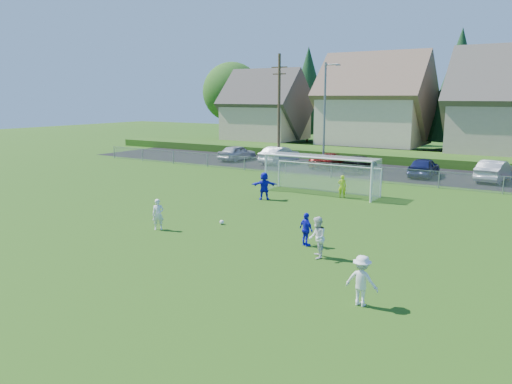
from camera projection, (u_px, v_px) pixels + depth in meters
ground at (145, 261)px, 19.13m from camera, size 160.00×160.00×0.00m
asphalt_lot at (379, 171)px, 41.97m from camera, size 60.00×60.00×0.00m
grass_embankment at (405, 158)px, 48.12m from camera, size 70.00×6.00×0.80m
soccer_ball at (222, 222)px, 24.60m from camera, size 0.22×0.22×0.22m
player_white_a at (158, 214)px, 23.50m from camera, size 0.64×0.62×1.47m
player_white_b at (317, 238)px, 19.35m from camera, size 0.92×1.00×1.64m
player_white_c at (362, 281)px, 14.94m from camera, size 1.02×0.60×1.57m
player_blue_a at (306, 229)px, 20.95m from camera, size 0.90×0.69×1.43m
player_blue_b at (264, 186)px, 30.40m from camera, size 1.59×1.27×1.69m
goalkeeper at (342, 186)px, 31.02m from camera, size 0.60×0.49×1.42m
car_a at (237, 153)px, 49.04m from camera, size 2.16×4.57×1.51m
car_b at (279, 155)px, 46.85m from camera, size 1.91×4.90×1.59m
car_c at (332, 160)px, 43.74m from camera, size 2.60×5.05×1.36m
car_d at (359, 164)px, 41.71m from camera, size 1.91×4.71×1.37m
car_e at (424, 167)px, 39.10m from camera, size 1.84×4.45×1.51m
car_f at (494, 171)px, 36.99m from camera, size 2.25×4.97×1.58m
soccer_goal at (323, 169)px, 32.15m from camera, size 7.42×1.90×2.50m
chainlink_fence at (356, 172)px, 37.29m from camera, size 52.06×0.06×1.20m
streetlight at (325, 113)px, 42.14m from camera, size 1.38×0.18×9.00m
utility_pole at (279, 108)px, 45.56m from camera, size 1.60×0.26×10.00m
houses_row at (448, 85)px, 51.98m from camera, size 53.90×11.45×13.27m
tree_row at (451, 90)px, 57.76m from camera, size 65.98×12.36×13.80m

